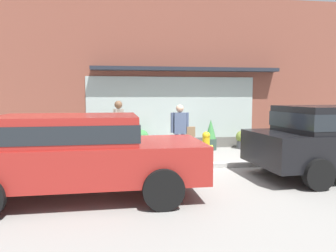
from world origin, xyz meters
TOP-DOWN VIEW (x-y plane):
  - ground_plane at (0.00, 0.00)m, footprint 60.00×60.00m
  - curb_strip at (0.00, -0.20)m, footprint 14.00×0.24m
  - storefront at (-0.01, 3.19)m, footprint 14.00×0.81m
  - fire_hydrant at (0.15, 0.75)m, footprint 0.39×0.35m
  - pedestrian_with_handbag at (-0.60, 0.71)m, footprint 0.69×0.22m
  - pedestrian_passerby at (-2.31, 1.31)m, footprint 0.30×0.47m
  - parked_car_red at (-3.01, -2.23)m, footprint 4.38×2.05m
  - potted_plant_window_left at (1.88, 2.49)m, footprint 0.41×0.41m
  - potted_plant_window_right at (-2.73, 2.67)m, footprint 0.46×0.46m
  - potted_plant_trailing_edge at (-3.52, 2.87)m, footprint 0.50×0.50m
  - potted_plant_corner_tall at (4.51, 2.70)m, footprint 0.36×0.36m
  - potted_plant_low_front at (3.23, 2.59)m, footprint 0.25×0.25m
  - potted_plant_near_hydrant at (0.75, 2.43)m, footprint 0.40×0.40m
  - potted_plant_doorstep at (-1.59, 2.65)m, footprint 0.53×0.53m

SIDE VIEW (x-z plane):
  - ground_plane at x=0.00m, z-range 0.00..0.00m
  - curb_strip at x=0.00m, z-range 0.00..0.12m
  - potted_plant_corner_tall at x=4.51m, z-range 0.03..0.64m
  - potted_plant_window_left at x=1.88m, z-range 0.02..0.65m
  - potted_plant_doorstep at x=-1.59m, z-range 0.01..0.71m
  - fire_hydrant at x=0.15m, z-range -0.01..0.81m
  - potted_plant_window_right at x=-2.73m, z-range 0.06..0.77m
  - potted_plant_low_front at x=3.23m, z-range -0.02..0.93m
  - potted_plant_near_hydrant at x=0.75m, z-range -0.03..1.01m
  - potted_plant_trailing_edge at x=-3.52m, z-range -0.03..1.14m
  - parked_car_red at x=-3.01m, z-range 0.12..1.61m
  - pedestrian_with_handbag at x=-0.60m, z-range 0.13..1.71m
  - pedestrian_passerby at x=-2.31m, z-range 0.15..1.84m
  - storefront at x=-0.01m, z-range -0.05..5.18m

